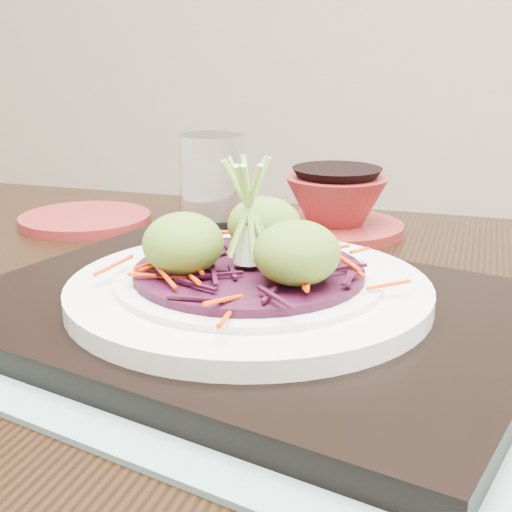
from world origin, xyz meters
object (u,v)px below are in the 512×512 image
(serving_tray, at_px, (249,312))
(terracotta_side_plate, at_px, (85,219))
(terracotta_bowl_set, at_px, (336,208))
(white_plate, at_px, (249,289))
(dining_table, at_px, (268,436))
(water_glass, at_px, (212,181))

(serving_tray, distance_m, terracotta_side_plate, 0.39)
(serving_tray, bearing_deg, terracotta_bowl_set, 102.70)
(serving_tray, bearing_deg, white_plate, -14.31)
(terracotta_bowl_set, bearing_deg, serving_tray, -92.74)
(dining_table, height_order, water_glass, water_glass)
(terracotta_side_plate, distance_m, water_glass, 0.17)
(terracotta_side_plate, bearing_deg, white_plate, -42.00)
(terracotta_side_plate, xyz_separation_m, water_glass, (0.16, 0.04, 0.05))
(white_plate, xyz_separation_m, terracotta_bowl_set, (0.01, 0.31, -0.00))
(white_plate, distance_m, terracotta_bowl_set, 0.31)
(terracotta_bowl_set, bearing_deg, dining_table, -90.66)
(dining_table, relative_size, serving_tray, 2.96)
(serving_tray, relative_size, terracotta_side_plate, 2.72)
(dining_table, height_order, terracotta_side_plate, terracotta_side_plate)
(dining_table, bearing_deg, terracotta_side_plate, 142.56)
(serving_tray, xyz_separation_m, terracotta_bowl_set, (0.01, 0.31, 0.02))
(dining_table, distance_m, serving_tray, 0.12)
(white_plate, height_order, terracotta_side_plate, white_plate)
(white_plate, xyz_separation_m, water_glass, (-0.14, 0.30, 0.02))
(dining_table, xyz_separation_m, terracotta_side_plate, (-0.30, 0.25, 0.11))
(terracotta_side_plate, bearing_deg, water_glass, 12.75)
(water_glass, distance_m, terracotta_bowl_set, 0.15)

